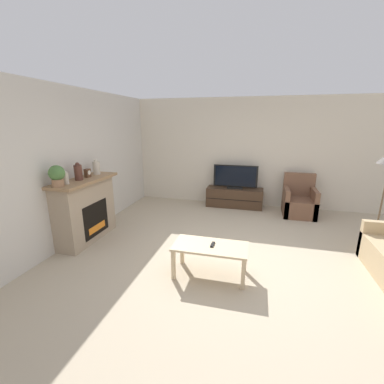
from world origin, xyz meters
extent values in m
plane|color=tan|center=(0.00, 0.00, 0.00)|extent=(24.00, 24.00, 0.00)
cube|color=beige|center=(0.00, 2.90, 1.35)|extent=(12.00, 0.06, 2.70)
cube|color=beige|center=(-2.89, 0.00, 1.35)|extent=(0.06, 12.00, 2.70)
cube|color=tan|center=(-2.67, -0.02, 0.55)|extent=(0.40, 1.25, 1.09)
cube|color=black|center=(-2.47, -0.02, 0.42)|extent=(0.01, 0.69, 0.60)
cube|color=orange|center=(-2.46, -0.02, 0.25)|extent=(0.01, 0.48, 0.12)
cube|color=#93704C|center=(-2.64, -0.02, 1.12)|extent=(0.52, 1.37, 0.05)
cylinder|color=beige|center=(-2.65, -0.43, 1.24)|extent=(0.09, 0.09, 0.18)
sphere|color=beige|center=(-2.65, -0.43, 1.33)|extent=(0.05, 0.05, 0.05)
cylinder|color=#512D23|center=(-2.65, -0.12, 1.27)|extent=(0.13, 0.13, 0.26)
sphere|color=#512D23|center=(-2.65, -0.12, 1.41)|extent=(0.07, 0.07, 0.07)
cylinder|color=beige|center=(-2.65, 0.39, 1.27)|extent=(0.13, 0.13, 0.25)
sphere|color=beige|center=(-2.65, 0.39, 1.40)|extent=(0.07, 0.07, 0.07)
cube|color=brown|center=(-2.65, 0.12, 1.22)|extent=(0.07, 0.11, 0.15)
cylinder|color=white|center=(-2.61, 0.12, 1.23)|extent=(0.00, 0.08, 0.08)
cylinder|color=#936B4C|center=(-2.65, -0.60, 1.20)|extent=(0.17, 0.17, 0.12)
sphere|color=#477038|center=(-2.65, -0.60, 1.36)|extent=(0.24, 0.24, 0.24)
cube|color=#422D1E|center=(-0.23, 2.59, 0.24)|extent=(1.40, 0.47, 0.48)
cube|color=black|center=(-0.23, 2.35, 0.24)|extent=(1.37, 0.01, 0.01)
cube|color=black|center=(-0.23, 2.59, 0.50)|extent=(0.38, 0.18, 0.04)
cube|color=black|center=(-0.23, 2.59, 0.80)|extent=(1.09, 0.03, 0.55)
cube|color=black|center=(-0.23, 2.58, 0.80)|extent=(1.01, 0.01, 0.49)
cube|color=brown|center=(1.28, 2.31, 0.20)|extent=(0.70, 0.76, 0.40)
cube|color=brown|center=(1.28, 2.62, 0.67)|extent=(0.70, 0.14, 0.54)
cube|color=brown|center=(0.98, 2.31, 0.32)|extent=(0.10, 0.76, 0.64)
cube|color=brown|center=(1.58, 2.31, 0.32)|extent=(0.10, 0.76, 0.64)
cube|color=#CCB289|center=(-0.27, -0.61, 0.45)|extent=(1.02, 0.50, 0.03)
cube|color=#CCB289|center=(-0.74, -0.82, 0.22)|extent=(0.05, 0.05, 0.43)
cube|color=#CCB289|center=(0.20, -0.82, 0.22)|extent=(0.05, 0.05, 0.43)
cube|color=#CCB289|center=(-0.74, -0.40, 0.22)|extent=(0.05, 0.05, 0.43)
cube|color=#CCB289|center=(0.20, -0.40, 0.22)|extent=(0.05, 0.05, 0.43)
cube|color=black|center=(-0.24, -0.60, 0.47)|extent=(0.05, 0.15, 0.02)
cylinder|color=black|center=(2.35, 0.99, 0.01)|extent=(0.30, 0.30, 0.01)
cylinder|color=brown|center=(2.35, 0.99, 0.73)|extent=(0.03, 0.03, 1.43)
camera|label=1|loc=(0.28, -3.78, 2.09)|focal=24.00mm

